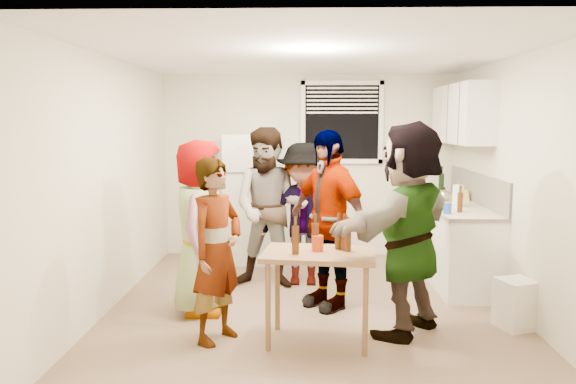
{
  "coord_description": "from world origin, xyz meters",
  "views": [
    {
      "loc": [
        -0.08,
        -5.5,
        1.87
      ],
      "look_at": [
        -0.23,
        0.16,
        1.15
      ],
      "focal_mm": 35.0,
      "sensor_mm": 36.0,
      "label": 1
    }
  ],
  "objects_px": {
    "refrigerator": "(252,198)",
    "serving_table": "(318,342)",
    "kettle": "(444,201)",
    "beer_bottle_counter": "(460,212)",
    "guest_grey": "(201,311)",
    "guest_black": "(327,306)",
    "beer_bottle_table": "(348,251)",
    "wine_bottle": "(441,195)",
    "red_cup": "(317,251)",
    "guest_stripe": "(218,340)",
    "blue_cup": "(447,214)",
    "trash_bin": "(517,301)",
    "guest_back_right": "(303,284)",
    "guest_orange": "(406,332)",
    "guest_back_left": "(271,286)"
  },
  "relations": [
    {
      "from": "refrigerator",
      "to": "serving_table",
      "type": "xyz_separation_m",
      "value": [
        0.81,
        -2.8,
        -0.85
      ]
    },
    {
      "from": "kettle",
      "to": "beer_bottle_counter",
      "type": "height_order",
      "value": "beer_bottle_counter"
    },
    {
      "from": "guest_grey",
      "to": "guest_black",
      "type": "height_order",
      "value": "guest_grey"
    },
    {
      "from": "kettle",
      "to": "guest_grey",
      "type": "distance_m",
      "value": 3.25
    },
    {
      "from": "refrigerator",
      "to": "beer_bottle_table",
      "type": "bearing_deg",
      "value": -69.32
    },
    {
      "from": "serving_table",
      "to": "beer_bottle_table",
      "type": "xyz_separation_m",
      "value": [
        0.24,
        0.02,
        0.78
      ]
    },
    {
      "from": "wine_bottle",
      "to": "red_cup",
      "type": "bearing_deg",
      "value": -121.38
    },
    {
      "from": "wine_bottle",
      "to": "guest_grey",
      "type": "bearing_deg",
      "value": -143.48
    },
    {
      "from": "guest_stripe",
      "to": "guest_black",
      "type": "bearing_deg",
      "value": -15.84
    },
    {
      "from": "blue_cup",
      "to": "guest_black",
      "type": "distance_m",
      "value": 1.6
    },
    {
      "from": "blue_cup",
      "to": "guest_black",
      "type": "height_order",
      "value": "blue_cup"
    },
    {
      "from": "blue_cup",
      "to": "beer_bottle_table",
      "type": "relative_size",
      "value": 0.52
    },
    {
      "from": "refrigerator",
      "to": "serving_table",
      "type": "relative_size",
      "value": 1.83
    },
    {
      "from": "red_cup",
      "to": "serving_table",
      "type": "bearing_deg",
      "value": -72.7
    },
    {
      "from": "trash_bin",
      "to": "blue_cup",
      "type": "bearing_deg",
      "value": 115.01
    },
    {
      "from": "wine_bottle",
      "to": "guest_back_right",
      "type": "height_order",
      "value": "wine_bottle"
    },
    {
      "from": "guest_black",
      "to": "guest_orange",
      "type": "distance_m",
      "value": 0.96
    },
    {
      "from": "red_cup",
      "to": "guest_back_right",
      "type": "relative_size",
      "value": 0.08
    },
    {
      "from": "guest_grey",
      "to": "kettle",
      "type": "bearing_deg",
      "value": -58.02
    },
    {
      "from": "guest_black",
      "to": "serving_table",
      "type": "bearing_deg",
      "value": -46.92
    },
    {
      "from": "trash_bin",
      "to": "beer_bottle_table",
      "type": "distance_m",
      "value": 1.69
    },
    {
      "from": "guest_back_right",
      "to": "guest_orange",
      "type": "distance_m",
      "value": 1.73
    },
    {
      "from": "guest_back_left",
      "to": "guest_back_right",
      "type": "relative_size",
      "value": 1.11
    },
    {
      "from": "kettle",
      "to": "trash_bin",
      "type": "distance_m",
      "value": 2.0
    },
    {
      "from": "guest_orange",
      "to": "trash_bin",
      "type": "bearing_deg",
      "value": 135.76
    },
    {
      "from": "beer_bottle_counter",
      "to": "trash_bin",
      "type": "height_order",
      "value": "beer_bottle_counter"
    },
    {
      "from": "guest_back_left",
      "to": "guest_black",
      "type": "bearing_deg",
      "value": -40.25
    },
    {
      "from": "serving_table",
      "to": "blue_cup",
      "type": "bearing_deg",
      "value": 42.86
    },
    {
      "from": "kettle",
      "to": "red_cup",
      "type": "relative_size",
      "value": 1.63
    },
    {
      "from": "red_cup",
      "to": "guest_back_right",
      "type": "xyz_separation_m",
      "value": [
        -0.12,
        1.68,
        -0.78
      ]
    },
    {
      "from": "guest_grey",
      "to": "guest_black",
      "type": "bearing_deg",
      "value": -78.38
    },
    {
      "from": "kettle",
      "to": "guest_black",
      "type": "xyz_separation_m",
      "value": [
        -1.48,
        -1.33,
        -0.9
      ]
    },
    {
      "from": "beer_bottle_counter",
      "to": "guest_stripe",
      "type": "height_order",
      "value": "beer_bottle_counter"
    },
    {
      "from": "refrigerator",
      "to": "guest_orange",
      "type": "bearing_deg",
      "value": -57.89
    },
    {
      "from": "blue_cup",
      "to": "guest_grey",
      "type": "distance_m",
      "value": 2.73
    },
    {
      "from": "guest_back_right",
      "to": "guest_black",
      "type": "xyz_separation_m",
      "value": [
        0.24,
        -0.79,
        0.0
      ]
    },
    {
      "from": "serving_table",
      "to": "guest_back_left",
      "type": "height_order",
      "value": "serving_table"
    },
    {
      "from": "guest_orange",
      "to": "serving_table",
      "type": "bearing_deg",
      "value": -33.4
    },
    {
      "from": "kettle",
      "to": "guest_stripe",
      "type": "bearing_deg",
      "value": -143.32
    },
    {
      "from": "beer_bottle_counter",
      "to": "guest_back_right",
      "type": "relative_size",
      "value": 0.13
    },
    {
      "from": "guest_stripe",
      "to": "guest_orange",
      "type": "height_order",
      "value": "guest_orange"
    },
    {
      "from": "serving_table",
      "to": "guest_stripe",
      "type": "bearing_deg",
      "value": 178.06
    },
    {
      "from": "kettle",
      "to": "beer_bottle_table",
      "type": "height_order",
      "value": "kettle"
    },
    {
      "from": "kettle",
      "to": "beer_bottle_counter",
      "type": "relative_size",
      "value": 1.0
    },
    {
      "from": "red_cup",
      "to": "guest_black",
      "type": "xyz_separation_m",
      "value": [
        0.12,
        0.89,
        -0.78
      ]
    },
    {
      "from": "guest_back_right",
      "to": "guest_orange",
      "type": "height_order",
      "value": "guest_back_right"
    },
    {
      "from": "trash_bin",
      "to": "guest_grey",
      "type": "height_order",
      "value": "trash_bin"
    },
    {
      "from": "wine_bottle",
      "to": "blue_cup",
      "type": "bearing_deg",
      "value": -101.3
    },
    {
      "from": "red_cup",
      "to": "trash_bin",
      "type": "bearing_deg",
      "value": 10.63
    },
    {
      "from": "kettle",
      "to": "trash_bin",
      "type": "bearing_deg",
      "value": -89.29
    }
  ]
}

